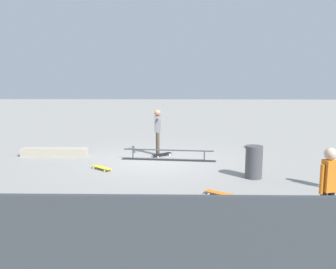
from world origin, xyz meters
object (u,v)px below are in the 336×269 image
skate_ledge (54,152)px  loose_skateboard_pink (249,147)px  loose_skateboard_orange (220,193)px  trash_bin (254,162)px  grind_rail (168,155)px  skater_main (158,129)px  loose_skateboard_yellow (102,168)px  skateboard_main (162,154)px  bystander_orange_shirt (328,186)px

skate_ledge → loose_skateboard_pink: skate_ledge is taller
loose_skateboard_orange → trash_bin: trash_bin is taller
skate_ledge → loose_skateboard_pink: 7.65m
loose_skateboard_orange → loose_skateboard_pink: (-1.90, -5.98, 0.00)m
grind_rail → skater_main: (0.41, -0.83, 0.82)m
loose_skateboard_pink → loose_skateboard_yellow: bearing=122.0°
skateboard_main → trash_bin: bearing=95.5°
skate_ledge → trash_bin: bearing=157.5°
skateboard_main → grind_rail: bearing=72.3°
grind_rail → skateboard_main: (0.24, -0.62, -0.09)m
skateboard_main → loose_skateboard_orange: bearing=70.8°
skate_ledge → skater_main: bearing=-176.5°
loose_skateboard_yellow → bystander_orange_shirt: bearing=-1.9°
grind_rail → loose_skateboard_yellow: grind_rail is taller
bystander_orange_shirt → trash_bin: bystander_orange_shirt is taller
skater_main → trash_bin: (-2.95, 3.04, -0.51)m
loose_skateboard_orange → loose_skateboard_pink: size_ratio=0.95×
bystander_orange_shirt → trash_bin: 3.90m
skateboard_main → bystander_orange_shirt: size_ratio=0.44×
skateboard_main → loose_skateboard_orange: size_ratio=0.98×
skater_main → skateboard_main: size_ratio=2.27×
skater_main → loose_skateboard_yellow: bearing=134.3°
bystander_orange_shirt → loose_skateboard_pink: bystander_orange_shirt is taller
skate_ledge → bystander_orange_shirt: size_ratio=1.43×
loose_skateboard_yellow → loose_skateboard_pink: (-5.36, -3.50, 0.00)m
trash_bin → grind_rail: bearing=-40.9°
bystander_orange_shirt → trash_bin: bearing=-98.3°
loose_skateboard_orange → loose_skateboard_yellow: (3.46, -2.48, 0.00)m
loose_skateboard_yellow → skater_main: bearing=92.5°
grind_rail → loose_skateboard_orange: 4.09m
skateboard_main → loose_skateboard_pink: bearing=164.1°
bystander_orange_shirt → skateboard_main: bearing=-80.1°
bystander_orange_shirt → loose_skateboard_orange: bearing=-68.2°
skate_ledge → bystander_orange_shirt: (-7.35, 6.63, 0.81)m
skater_main → skateboard_main: skater_main is taller
skater_main → grind_rail: bearing=-162.1°
skate_ledge → loose_skateboard_pink: size_ratio=3.01×
grind_rail → skater_main: skater_main is taller
skate_ledge → skater_main: 3.92m
loose_skateboard_yellow → loose_skateboard_pink: 6.40m
loose_skateboard_yellow → loose_skateboard_pink: size_ratio=0.92×
skateboard_main → bystander_orange_shirt: 7.50m
loose_skateboard_pink → trash_bin: bearing=169.3°
grind_rail → loose_skateboard_pink: (-3.27, -2.12, -0.09)m
grind_rail → trash_bin: (-2.54, 2.20, 0.31)m
skateboard_main → skate_ledge: bearing=-38.7°
skateboard_main → bystander_orange_shirt: bystander_orange_shirt is taller
loose_skateboard_yellow → trash_bin: trash_bin is taller
bystander_orange_shirt → trash_bin: (0.57, -3.83, -0.48)m
loose_skateboard_yellow → trash_bin: size_ratio=0.78×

